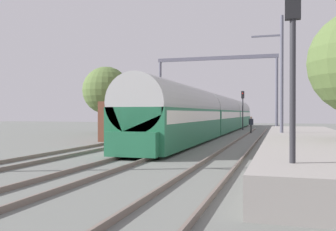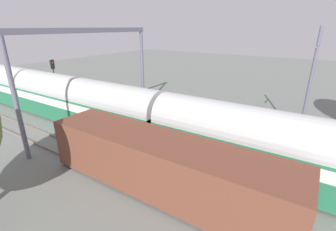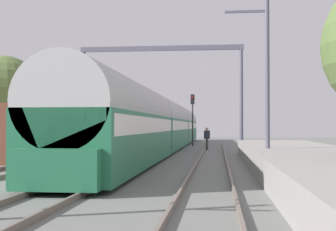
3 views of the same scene
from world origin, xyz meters
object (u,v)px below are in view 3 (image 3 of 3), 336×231
person_crossing (207,137)px  catenary_gantry (161,76)px  passenger_train (164,124)px  freight_car (72,133)px  railway_signal_far (193,113)px

person_crossing → catenary_gantry: bearing=-7.9°
passenger_train → freight_car: (-3.96, -10.81, -0.50)m
person_crossing → railway_signal_far: 7.27m
freight_car → catenary_gantry: catenary_gantry is taller
freight_car → railway_signal_far: 18.47m
railway_signal_far → catenary_gantry: bearing=-102.8°
railway_signal_far → person_crossing: bearing=-77.7°
railway_signal_far → passenger_train: bearing=-106.2°
catenary_gantry → railway_signal_far: bearing=77.2°
person_crossing → catenary_gantry: 5.94m
passenger_train → railway_signal_far: (1.92, 6.62, 1.10)m
passenger_train → catenary_gantry: (0.00, -1.84, 3.64)m
passenger_train → catenary_gantry: size_ratio=4.00×
passenger_train → person_crossing: bearing=-3.3°
railway_signal_far → freight_car: bearing=-108.6°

